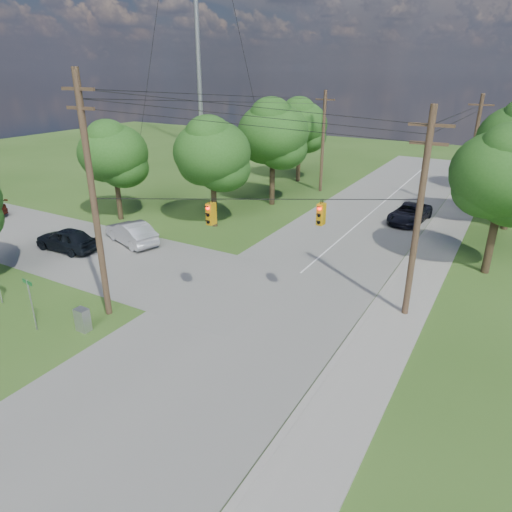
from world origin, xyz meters
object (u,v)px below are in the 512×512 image
Objects in this scene: pole_north_w at (323,141)px; car_cross_silver at (131,232)px; car_cross_dark at (67,239)px; pole_north_e at (473,153)px; car_main_north at (410,213)px; pole_ne at (419,215)px; control_cabinet at (83,320)px; pole_sw at (93,198)px.

pole_north_w reaches higher than car_cross_silver.
car_cross_silver is at bearing 136.17° from car_cross_dark.
pole_north_e is 33.83m from car_cross_dark.
pole_north_e is 13.90m from pole_north_w.
pole_north_e is 8.24m from car_main_north.
pole_ne is 23.38m from car_cross_dark.
pole_ne is at bearing 106.49° from car_cross_silver.
pole_north_w is 26.55m from car_cross_dark.
pole_north_w reaches higher than car_cross_dark.
control_cabinet is (-13.27, -31.43, -4.54)m from pole_north_e.
car_cross_silver is 12.02m from control_cabinet.
car_cross_dark reaches higher than car_main_north.
pole_north_e is at bearing 135.28° from car_cross_dark.
pole_ne is (13.50, 7.60, -0.76)m from pole_sw.
pole_ne is at bearing 35.91° from control_cabinet.
pole_sw reaches higher than pole_north_e.
pole_north_e is at bearing 155.46° from car_cross_silver.
car_cross_dark is 0.89× the size of car_main_north.
pole_sw is 2.38× the size of car_cross_silver.
pole_north_e reaches higher than car_cross_silver.
car_cross_dark is at bearing -173.36° from pole_ne.
control_cabinet is at bearing -88.85° from pole_north_w.
car_main_north is 27.17m from control_cabinet.
pole_north_e is at bearing 67.61° from control_cabinet.
car_cross_dark is at bearing -109.78° from pole_north_w.
pole_ne is 2.20× the size of car_cross_dark.
pole_ne reaches higher than pole_north_e.
control_cabinet is at bearing -112.88° from pole_north_e.
pole_north_e and pole_north_w have the same top height.
car_cross_silver is at bearing 127.54° from pole_sw.
pole_north_e reaches higher than control_cabinet.
pole_north_e reaches higher than car_main_north.
car_main_north is at bearing 66.72° from pole_sw.
pole_ne reaches higher than pole_north_w.
pole_ne is at bearing 29.38° from pole_sw.
pole_north_w is at bearing -177.18° from car_cross_silver.
car_cross_dark is 0.95× the size of car_cross_silver.
control_cabinet is at bearing -82.80° from pole_sw.
car_main_north is at bearing 151.18° from car_cross_silver.
car_cross_silver is (-6.33, 8.23, -5.36)m from pole_sw.
pole_ne reaches higher than control_cabinet.
pole_sw is 1.14× the size of pole_ne.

